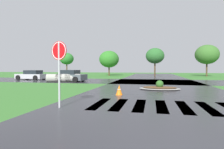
% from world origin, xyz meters
% --- Properties ---
extents(asphalt_roadway, '(9.53, 80.00, 0.01)m').
position_xyz_m(asphalt_roadway, '(0.00, 10.00, 0.00)').
color(asphalt_roadway, '#2B2B30').
rests_on(asphalt_roadway, ground).
extents(asphalt_cross_road, '(90.00, 8.58, 0.01)m').
position_xyz_m(asphalt_cross_road, '(0.00, 19.05, 0.00)').
color(asphalt_cross_road, '#2B2B30').
rests_on(asphalt_cross_road, ground).
extents(crosswalk_stripes, '(5.85, 2.84, 0.01)m').
position_xyz_m(crosswalk_stripes, '(0.00, 4.65, 0.00)').
color(crosswalk_stripes, white).
rests_on(crosswalk_stripes, ground).
extents(stop_sign, '(0.74, 0.23, 2.68)m').
position_xyz_m(stop_sign, '(-4.06, 3.47, 2.00)').
color(stop_sign, '#B2B5BA').
rests_on(stop_sign, ground).
extents(median_island, '(3.02, 1.97, 0.68)m').
position_xyz_m(median_island, '(0.18, 11.01, 0.13)').
color(median_island, '#9E9B93').
rests_on(median_island, ground).
extents(car_white_sedan, '(3.97, 2.18, 1.29)m').
position_xyz_m(car_white_sedan, '(-16.44, 19.22, 0.61)').
color(car_white_sedan, '#B7B7BF').
rests_on(car_white_sedan, ground).
extents(car_dark_suv, '(4.06, 2.43, 1.36)m').
position_xyz_m(car_dark_suv, '(-9.94, 17.10, 0.63)').
color(car_dark_suv, '#4C545B').
rests_on(car_dark_suv, ground).
extents(drainage_pipe_stack, '(3.90, 1.87, 0.92)m').
position_xyz_m(drainage_pipe_stack, '(-10.21, 16.24, 0.46)').
color(drainage_pipe_stack, '#9E9B93').
rests_on(drainage_pipe_stack, ground).
extents(traffic_cone, '(0.39, 0.39, 0.61)m').
position_xyz_m(traffic_cone, '(-2.30, 7.51, 0.29)').
color(traffic_cone, orange).
rests_on(traffic_cone, ground).
extents(background_treeline, '(32.93, 5.42, 5.98)m').
position_xyz_m(background_treeline, '(-1.94, 35.00, 3.82)').
color(background_treeline, '#4C3823').
rests_on(background_treeline, ground).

